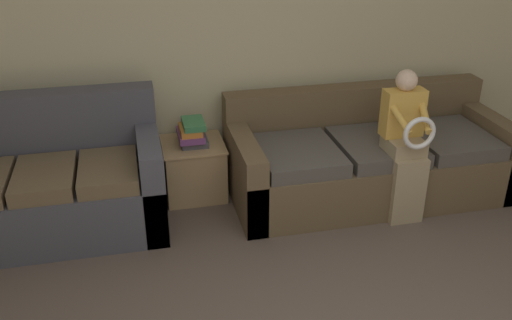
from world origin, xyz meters
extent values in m
cube|color=beige|center=(0.00, 2.98, 1.27)|extent=(7.09, 0.06, 2.55)
cube|color=brown|center=(0.91, 2.39, 0.20)|extent=(2.24, 0.96, 0.41)
cube|color=brown|center=(0.91, 2.77, 0.61)|extent=(2.24, 0.20, 0.40)
cube|color=brown|center=(-0.13, 2.39, 0.30)|extent=(0.16, 0.96, 0.61)
cube|color=brown|center=(1.95, 2.39, 0.30)|extent=(0.16, 0.96, 0.61)
cube|color=#514C47|center=(0.27, 2.29, 0.46)|extent=(0.60, 0.72, 0.11)
cube|color=#514C47|center=(0.91, 2.29, 0.46)|extent=(0.60, 0.72, 0.11)
cube|color=#514C47|center=(1.55, 2.29, 0.46)|extent=(0.60, 0.72, 0.11)
cube|color=#4C4C56|center=(-1.57, 2.37, 0.21)|extent=(1.61, 0.85, 0.43)
cube|color=#4C4C56|center=(-1.57, 2.70, 0.70)|extent=(1.61, 0.20, 0.53)
cube|color=#4C4C56|center=(-0.84, 2.37, 0.35)|extent=(0.16, 0.85, 0.70)
cube|color=brown|center=(-1.57, 2.27, 0.48)|extent=(0.40, 0.61, 0.11)
cube|color=brown|center=(-1.14, 2.27, 0.48)|extent=(0.40, 0.61, 0.11)
cube|color=tan|center=(1.01, 1.90, 0.26)|extent=(0.26, 0.10, 0.52)
cube|color=tan|center=(1.01, 2.04, 0.57)|extent=(0.26, 0.28, 0.11)
cube|color=gold|center=(1.01, 2.11, 0.80)|extent=(0.30, 0.14, 0.35)
sphere|color=beige|center=(1.01, 2.11, 1.05)|extent=(0.16, 0.16, 0.16)
torus|color=white|center=(1.01, 1.84, 0.75)|extent=(0.25, 0.04, 0.25)
cylinder|color=gold|center=(0.91, 1.98, 0.83)|extent=(0.11, 0.31, 0.20)
cylinder|color=gold|center=(1.11, 1.98, 0.83)|extent=(0.11, 0.31, 0.20)
cube|color=tan|center=(-0.49, 2.69, 0.23)|extent=(0.47, 0.47, 0.45)
cube|color=tan|center=(-0.49, 2.69, 0.45)|extent=(0.49, 0.49, 0.02)
cube|color=#4C4C56|center=(-0.48, 2.70, 0.48)|extent=(0.21, 0.28, 0.05)
cube|color=#7A4284|center=(-0.50, 2.69, 0.53)|extent=(0.20, 0.31, 0.05)
cube|color=orange|center=(-0.50, 2.68, 0.58)|extent=(0.17, 0.25, 0.05)
cube|color=#3D8451|center=(-0.47, 2.69, 0.63)|extent=(0.17, 0.27, 0.05)
camera|label=1|loc=(-0.93, -1.46, 2.31)|focal=40.00mm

